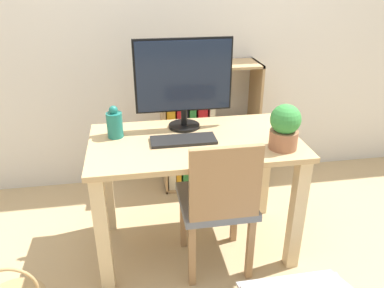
% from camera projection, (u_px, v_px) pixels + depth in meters
% --- Properties ---
extents(ground_plane, '(10.00, 10.00, 0.00)m').
position_uv_depth(ground_plane, '(195.00, 244.00, 2.39)').
color(ground_plane, tan).
extents(wall_back, '(8.00, 0.05, 2.60)m').
position_uv_depth(wall_back, '(173.00, 14.00, 2.65)').
color(wall_back, silver).
rests_on(wall_back, ground_plane).
extents(desk, '(1.17, 0.65, 0.73)m').
position_uv_depth(desk, '(195.00, 164.00, 2.14)').
color(desk, tan).
rests_on(desk, ground_plane).
extents(monitor, '(0.56, 0.19, 0.52)m').
position_uv_depth(monitor, '(184.00, 79.00, 2.12)').
color(monitor, black).
rests_on(monitor, desk).
extents(keyboard, '(0.36, 0.14, 0.02)m').
position_uv_depth(keyboard, '(183.00, 140.00, 2.05)').
color(keyboard, black).
rests_on(keyboard, desk).
extents(vase, '(0.09, 0.09, 0.19)m').
position_uv_depth(vase, '(115.00, 124.00, 2.08)').
color(vase, '#1E7266').
rests_on(vase, desk).
extents(potted_plant, '(0.16, 0.16, 0.24)m').
position_uv_depth(potted_plant, '(285.00, 127.00, 1.93)').
color(potted_plant, '#9E6647').
rests_on(potted_plant, desk).
extents(chair, '(0.40, 0.40, 0.84)m').
position_uv_depth(chair, '(219.00, 201.00, 2.01)').
color(chair, slate).
rests_on(chair, ground_plane).
extents(bookshelf, '(0.73, 0.28, 0.97)m').
position_uv_depth(bookshelf, '(194.00, 125.00, 2.85)').
color(bookshelf, tan).
rests_on(bookshelf, ground_plane).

